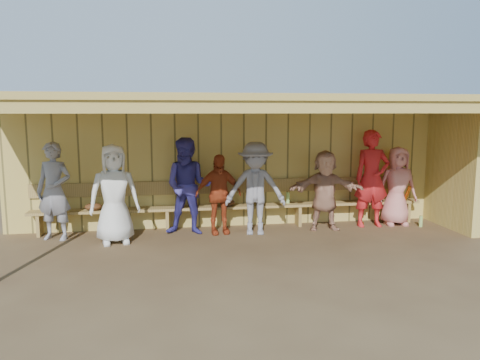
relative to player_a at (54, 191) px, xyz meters
name	(u,v)px	position (x,y,z in m)	size (l,w,h in m)	color
ground	(243,243)	(3.24, -0.76, -0.87)	(90.00, 90.00, 0.00)	brown
player_a	(54,191)	(0.00, 0.00, 0.00)	(0.63, 0.42, 1.74)	gray
player_b	(114,194)	(1.06, -0.40, -0.01)	(0.84, 0.55, 1.72)	white
player_c	(188,186)	(2.35, 0.00, 0.03)	(0.87, 0.68, 1.79)	#3C3797
player_d	(218,194)	(2.90, -0.05, -0.13)	(0.87, 0.36, 1.48)	#AA3C1B
player_e	(255,189)	(3.56, -0.20, -0.01)	(1.10, 0.63, 1.71)	gray
player_f	(325,190)	(4.94, -0.09, -0.10)	(1.42, 0.45, 1.53)	tan
player_g	(372,179)	(5.93, 0.02, 0.08)	(0.69, 0.46, 1.91)	red
player_h	(397,186)	(6.49, 0.05, -0.09)	(0.77, 0.50, 1.57)	#D88279
dugout_structure	(258,142)	(3.63, -0.07, 0.83)	(8.80, 3.20, 2.50)	#D4B95A
bench	(234,201)	(3.24, 0.36, -0.34)	(7.60, 0.34, 0.93)	#AA8A49
dugout_equipment	(190,205)	(2.39, 0.23, -0.38)	(6.47, 0.62, 0.80)	#C46617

